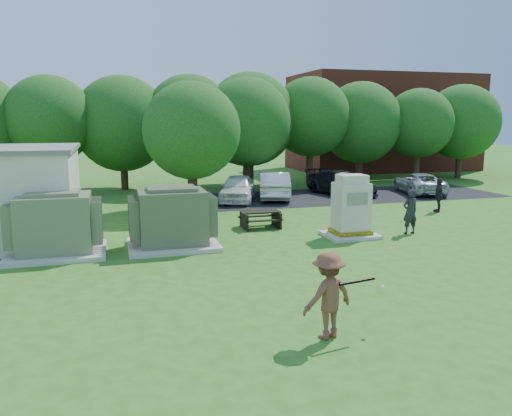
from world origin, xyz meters
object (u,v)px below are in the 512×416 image
object	(u,v)px
person_by_generator	(410,212)
generator_cabinet	(351,210)
transformer_left	(55,225)
picnic_table	(260,217)
car_silver_b	(419,183)
car_white	(238,188)
person_walking_right	(439,195)
car_silver_a	(274,185)
batter	(328,295)
transformer_right	(172,219)
car_dark	(341,183)

from	to	relation	value
person_by_generator	generator_cabinet	bearing A→B (deg)	-8.92
transformer_left	picnic_table	distance (m)	7.75
car_silver_b	generator_cabinet	bearing A→B (deg)	59.11
person_by_generator	car_white	bearing A→B (deg)	-69.00
person_walking_right	car_silver_a	distance (m)	8.54
batter	car_silver_b	size ratio (longest dim) A/B	0.40
generator_cabinet	batter	bearing A→B (deg)	-119.46
transformer_left	person_walking_right	world-z (taller)	transformer_left
picnic_table	car_silver_a	world-z (taller)	car_silver_a
transformer_left	transformer_right	bearing A→B (deg)	0.00
generator_cabinet	car_white	world-z (taller)	generator_cabinet
transformer_left	car_dark	world-z (taller)	transformer_left
car_white	car_dark	size ratio (longest dim) A/B	0.88
batter	car_white	bearing A→B (deg)	-113.02
picnic_table	car_white	bearing A→B (deg)	83.85
car_white	person_by_generator	bearing A→B (deg)	-44.37
person_by_generator	car_white	xyz separation A→B (m)	(-4.42, 9.26, -0.15)
transformer_right	car_white	bearing A→B (deg)	63.12
generator_cabinet	car_silver_b	distance (m)	12.51
car_white	car_dark	world-z (taller)	car_white
transformer_right	person_walking_right	bearing A→B (deg)	14.01
transformer_left	batter	world-z (taller)	transformer_left
transformer_right	car_silver_a	world-z (taller)	transformer_right
transformer_left	car_silver_b	bearing A→B (deg)	24.21
car_silver_a	person_by_generator	bearing A→B (deg)	119.39
transformer_left	generator_cabinet	xyz separation A→B (m)	(10.20, -0.29, 0.04)
picnic_table	car_dark	bearing A→B (deg)	46.18
transformer_left	person_walking_right	size ratio (longest dim) A/B	1.87
transformer_right	car_silver_b	distance (m)	17.56
batter	car_silver_b	world-z (taller)	batter
picnic_table	batter	world-z (taller)	batter
generator_cabinet	person_walking_right	size ratio (longest dim) A/B	1.44
person_by_generator	car_silver_b	bearing A→B (deg)	-130.11
transformer_left	person_by_generator	distance (m)	12.58
car_dark	person_by_generator	bearing A→B (deg)	-117.63
transformer_right	generator_cabinet	world-z (taller)	generator_cabinet
transformer_right	batter	distance (m)	8.33
person_by_generator	picnic_table	bearing A→B (deg)	-31.30
transformer_left	car_white	xyz separation A→B (m)	(8.15, 8.79, -0.26)
picnic_table	person_by_generator	size ratio (longest dim) A/B	0.92
transformer_left	generator_cabinet	world-z (taller)	generator_cabinet
person_walking_right	transformer_left	bearing A→B (deg)	-49.39
car_silver_a	car_silver_b	size ratio (longest dim) A/B	1.03
picnic_table	car_dark	xyz separation A→B (m)	(7.01, 7.31, 0.27)
transformer_right	picnic_table	bearing A→B (deg)	29.60
person_by_generator	person_walking_right	xyz separation A→B (m)	(3.90, 3.66, -0.06)
picnic_table	car_white	size ratio (longest dim) A/B	0.38
batter	car_dark	bearing A→B (deg)	-131.39
transformer_right	generator_cabinet	size ratio (longest dim) A/B	1.30
batter	car_silver_a	bearing A→B (deg)	-119.73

